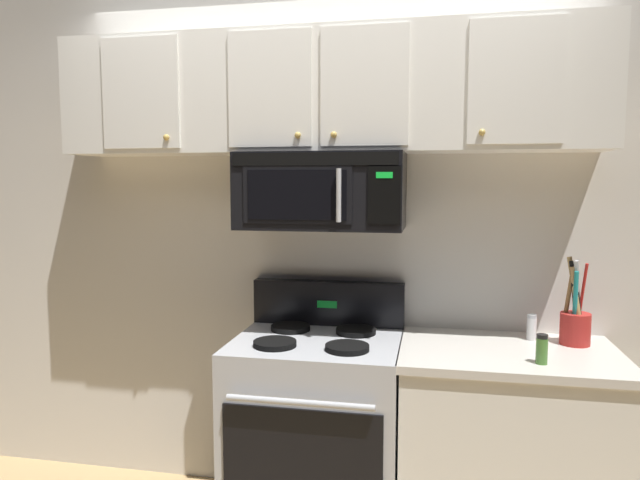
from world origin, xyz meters
TOP-DOWN VIEW (x-y plane):
  - back_wall at (0.00, 0.79)m, footprint 5.20×0.10m
  - stove_range at (0.00, 0.42)m, footprint 0.76×0.69m
  - over_range_microwave at (-0.00, 0.54)m, footprint 0.76×0.43m
  - upper_cabinets at (-0.00, 0.57)m, footprint 2.50×0.36m
  - counter_segment at (0.84, 0.43)m, footprint 0.93×0.65m
  - utensil_crock_red at (1.13, 0.57)m, footprint 0.13×0.13m
  - salt_shaker at (0.96, 0.60)m, footprint 0.04×0.04m
  - spice_jar at (0.94, 0.25)m, footprint 0.05×0.05m

SIDE VIEW (x-z plane):
  - counter_segment at x=0.84m, z-range 0.00..0.90m
  - stove_range at x=0.00m, z-range -0.09..1.03m
  - salt_shaker at x=0.96m, z-range 0.90..1.02m
  - spice_jar at x=0.94m, z-range 0.90..1.02m
  - utensil_crock_red at x=1.13m, z-range 0.81..1.20m
  - back_wall at x=0.00m, z-range 0.00..2.70m
  - over_range_microwave at x=0.00m, z-range 1.40..1.75m
  - upper_cabinets at x=0.00m, z-range 1.75..2.30m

